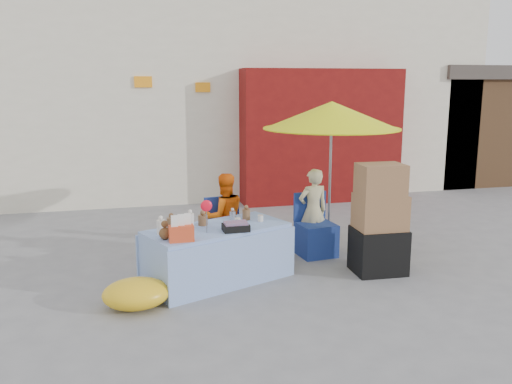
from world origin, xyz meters
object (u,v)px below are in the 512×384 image
object	(u,v)px
chair_right	(316,237)
vendor_orange	(225,217)
chair_left	(227,243)
vendor_beige	(313,211)
market_table	(217,253)
box_stack	(379,223)
umbrella	(332,116)

from	to	relation	value
chair_right	vendor_orange	world-z (taller)	vendor_orange
chair_left	chair_right	xyz separation A→B (m)	(1.25, 0.00, 0.00)
chair_left	vendor_beige	xyz separation A→B (m)	(1.25, 0.13, 0.34)
market_table	box_stack	distance (m)	2.04
vendor_orange	vendor_beige	distance (m)	1.25
chair_right	box_stack	distance (m)	1.06
chair_right	vendor_beige	distance (m)	0.36
vendor_beige	box_stack	world-z (taller)	box_stack
vendor_beige	umbrella	xyz separation A→B (m)	(0.30, 0.15, 1.30)
market_table	umbrella	size ratio (longest dim) A/B	0.91
market_table	vendor_beige	xyz separation A→B (m)	(1.49, 0.78, 0.25)
chair_left	box_stack	world-z (taller)	box_stack
chair_left	vendor_orange	xyz separation A→B (m)	(0.00, 0.13, 0.33)
chair_right	umbrella	xyz separation A→B (m)	(0.30, 0.28, 1.64)
market_table	box_stack	xyz separation A→B (m)	(2.01, -0.20, 0.30)
chair_right	vendor_beige	size ratio (longest dim) A/B	0.72
market_table	chair_left	size ratio (longest dim) A/B	2.24
chair_left	box_stack	size ratio (longest dim) A/B	0.62
chair_left	umbrella	bearing A→B (deg)	4.25
chair_right	vendor_orange	xyz separation A→B (m)	(-1.25, 0.13, 0.33)
chair_left	market_table	bearing A→B (deg)	-116.64
chair_left	vendor_beige	size ratio (longest dim) A/B	0.72
chair_left	chair_right	world-z (taller)	same
market_table	chair_left	distance (m)	0.69
umbrella	market_table	bearing A→B (deg)	-152.62
vendor_beige	box_stack	xyz separation A→B (m)	(0.51, -0.98, 0.04)
box_stack	vendor_orange	bearing A→B (deg)	150.84
vendor_beige	box_stack	distance (m)	1.11
vendor_orange	box_stack	xyz separation A→B (m)	(1.76, -0.98, 0.05)
chair_right	box_stack	xyz separation A→B (m)	(0.51, -0.85, 0.38)
chair_right	umbrella	distance (m)	1.69
chair_right	vendor_orange	bearing A→B (deg)	167.73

